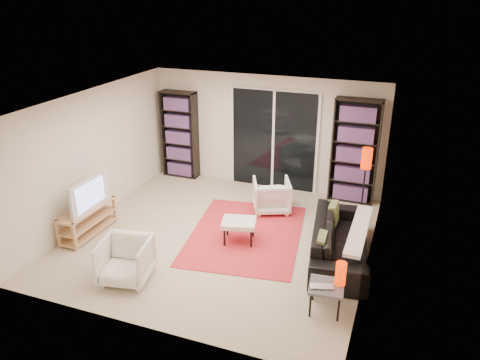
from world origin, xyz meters
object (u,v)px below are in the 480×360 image
bookshelf_left (180,135)px  armchair_front (126,260)px  bookshelf_right (355,152)px  sofa (340,240)px  floor_lamp (366,166)px  side_table (326,288)px  ottoman (239,224)px  armchair_back (271,195)px  tv_stand (88,220)px

bookshelf_left → armchair_front: size_ratio=2.69×
bookshelf_right → sofa: bookshelf_right is taller
floor_lamp → side_table: bearing=-92.2°
sofa → ottoman: bearing=85.2°
armchair_back → armchair_front: armchair_front is taller
armchair_back → ottoman: armchair_back is taller
sofa → armchair_back: size_ratio=3.11×
bookshelf_right → floor_lamp: bearing=-68.9°
armchair_back → ottoman: 1.35m
ottoman → tv_stand: bearing=-165.7°
armchair_back → ottoman: bearing=59.6°
sofa → ottoman: sofa is taller
tv_stand → armchair_back: bearing=35.9°
tv_stand → side_table: (4.33, -0.65, 0.09)m
bookshelf_left → ottoman: size_ratio=2.96×
armchair_back → armchair_front: 3.26m
tv_stand → floor_lamp: bearing=26.8°
side_table → floor_lamp: (0.11, 2.89, 0.72)m
armchair_front → ottoman: bearing=43.0°
sofa → floor_lamp: 1.68m
bookshelf_right → armchair_back: (-1.38, -1.03, -0.73)m
bookshelf_left → tv_stand: 3.12m
sofa → side_table: bearing=173.7°
bookshelf_left → ottoman: 3.36m
side_table → floor_lamp: bearing=87.8°
floor_lamp → bookshelf_left: bearing=169.3°
bookshelf_left → side_table: bearing=-42.3°
ottoman → floor_lamp: bearing=40.6°
armchair_front → ottoman: armchair_front is taller
bookshelf_right → sofa: 2.39m
floor_lamp → sofa: bearing=-95.7°
bookshelf_left → floor_lamp: size_ratio=1.39×
bookshelf_right → armchair_front: bearing=-124.2°
tv_stand → bookshelf_right: bearing=36.2°
tv_stand → sofa: 4.35m
armchair_back → floor_lamp: 1.86m
sofa → ottoman: (-1.70, -0.09, 0.03)m
bookshelf_left → bookshelf_right: (3.85, -0.00, 0.07)m
tv_stand → floor_lamp: floor_lamp is taller
armchair_front → floor_lamp: floor_lamp is taller
bookshelf_left → armchair_front: (1.13, -4.00, -0.65)m
tv_stand → sofa: size_ratio=0.55×
armchair_back → side_table: size_ratio=1.40×
tv_stand → armchair_back: armchair_back is taller
armchair_front → bookshelf_right: bearing=44.6°
armchair_back → side_table: 3.08m
bookshelf_right → ottoman: 2.91m
floor_lamp → bookshelf_right: bearing=111.1°
armchair_front → side_table: (2.91, 0.32, 0.02)m
bookshelf_right → tv_stand: (-4.14, -3.03, -0.79)m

